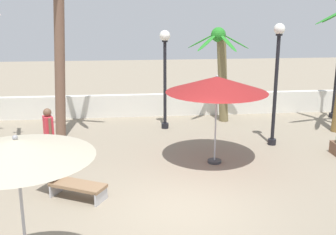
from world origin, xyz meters
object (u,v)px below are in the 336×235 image
object	(u,v)px
patio_umbrella_2	(16,150)
palm_tree_3	(61,32)
lamp_post_0	(165,65)
lamp_post_1	(277,72)
palm_tree_0	(221,63)
lounge_chair_2	(70,182)
guest_0	(49,131)
patio_umbrella_1	(217,85)

from	to	relation	value
patio_umbrella_2	palm_tree_3	distance (m)	8.89
lamp_post_0	lamp_post_1	size ratio (longest dim) A/B	0.92
palm_tree_0	lounge_chair_2	xyz separation A→B (m)	(-5.29, -6.61, -1.99)
palm_tree_0	lounge_chair_2	size ratio (longest dim) A/B	2.02
lounge_chair_2	guest_0	size ratio (longest dim) A/B	1.08
patio_umbrella_2	palm_tree_0	world-z (taller)	palm_tree_0
patio_umbrella_2	guest_0	xyz separation A→B (m)	(-0.63, 6.02, -1.49)
patio_umbrella_1	lamp_post_1	bearing A→B (deg)	32.42
patio_umbrella_1	palm_tree_0	size ratio (longest dim) A/B	0.78
palm_tree_0	guest_0	distance (m)	7.63
patio_umbrella_2	lamp_post_0	size ratio (longest dim) A/B	0.74
palm_tree_0	palm_tree_3	bearing A→B (deg)	-165.37
patio_umbrella_2	palm_tree_3	world-z (taller)	palm_tree_3
patio_umbrella_1	lamp_post_1	size ratio (longest dim) A/B	0.73
patio_umbrella_2	lounge_chair_2	world-z (taller)	patio_umbrella_2
palm_tree_0	lounge_chair_2	bearing A→B (deg)	-128.66
palm_tree_3	lamp_post_0	xyz separation A→B (m)	(3.66, 0.77, -1.29)
palm_tree_3	lamp_post_1	size ratio (longest dim) A/B	1.52
lamp_post_0	guest_0	distance (m)	5.37
patio_umbrella_1	lounge_chair_2	size ratio (longest dim) A/B	1.58
lounge_chair_2	lamp_post_1	bearing A→B (deg)	28.13
patio_umbrella_1	lamp_post_0	size ratio (longest dim) A/B	0.80
palm_tree_3	lamp_post_0	world-z (taller)	palm_tree_3
palm_tree_3	guest_0	bearing A→B (deg)	-92.64
patio_umbrella_1	palm_tree_3	size ratio (longest dim) A/B	0.48
palm_tree_0	lounge_chair_2	world-z (taller)	palm_tree_0
palm_tree_0	lamp_post_1	xyz separation A→B (m)	(1.13, -3.18, 0.11)
palm_tree_3	lounge_chair_2	size ratio (longest dim) A/B	3.29
lamp_post_0	guest_0	world-z (taller)	lamp_post_0
patio_umbrella_1	palm_tree_3	xyz separation A→B (m)	(-4.80, 3.09, 1.34)
palm_tree_0	patio_umbrella_2	bearing A→B (deg)	-117.96
lamp_post_0	lamp_post_1	xyz separation A→B (m)	(3.47, -2.38, 0.05)
patio_umbrella_2	lamp_post_0	distance (m)	10.07
palm_tree_3	guest_0	xyz separation A→B (m)	(-0.13, -2.78, -2.68)
palm_tree_0	patio_umbrella_1	bearing A→B (deg)	-104.44
guest_0	patio_umbrella_2	bearing A→B (deg)	-84.01
lamp_post_1	patio_umbrella_2	bearing A→B (deg)	-132.71
patio_umbrella_1	palm_tree_0	xyz separation A→B (m)	(1.20, 4.66, -0.02)
lamp_post_0	guest_0	xyz separation A→B (m)	(-3.79, -3.55, -1.39)
palm_tree_3	guest_0	world-z (taller)	palm_tree_3
palm_tree_3	patio_umbrella_1	bearing A→B (deg)	-32.78
lamp_post_1	palm_tree_3	bearing A→B (deg)	167.26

